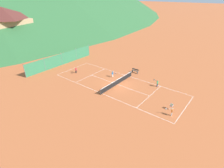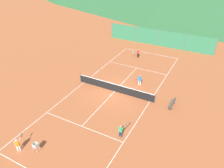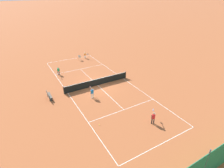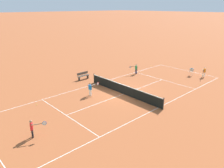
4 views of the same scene
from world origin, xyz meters
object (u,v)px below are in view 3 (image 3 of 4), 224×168
tennis_ball_by_net_left (45,66)px  tennis_ball_far_corner (105,81)px  tennis_net (97,82)px  tennis_ball_service_box (99,125)px  player_near_baseline (92,92)px  player_near_service (58,71)px  courtside_bench (49,95)px  player_far_baseline (85,55)px  ball_hopper (79,57)px  player_far_service (153,117)px  tennis_ball_by_net_right (97,62)px

tennis_ball_by_net_left → tennis_ball_far_corner: same height
tennis_net → tennis_ball_far_corner: size_ratio=139.09×
tennis_ball_by_net_left → tennis_ball_service_box: bearing=94.6°
player_near_baseline → player_near_service: player_near_baseline is taller
player_near_baseline → tennis_ball_service_box: size_ratio=19.53×
courtside_bench → player_near_service: bearing=-114.1°
player_far_baseline → tennis_ball_by_net_left: (7.52, 0.41, -0.66)m
tennis_ball_service_box → ball_hopper: 18.30m
player_near_baseline → player_far_service: bearing=113.7°
tennis_ball_by_net_right → courtside_bench: courtside_bench is taller
tennis_ball_by_net_left → ball_hopper: size_ratio=0.07×
player_far_service → courtside_bench: (7.53, -9.36, -0.28)m
tennis_ball_service_box → courtside_bench: size_ratio=0.04×
tennis_net → tennis_ball_by_net_right: tennis_net is taller
player_near_service → tennis_ball_by_net_left: (1.16, -4.64, -0.69)m
tennis_ball_service_box → player_near_baseline: bearing=-106.9°
player_near_service → player_far_service: 16.18m
player_near_baseline → tennis_ball_by_net_right: (-5.71, -10.44, -0.72)m
player_near_baseline → player_far_service: (-3.08, 7.04, -0.02)m
player_far_service → player_far_baseline: bearing=-94.3°
player_near_baseline → tennis_ball_by_net_right: 11.92m
tennis_ball_far_corner → courtside_bench: (7.82, 0.68, 0.42)m
tennis_ball_by_net_right → tennis_ball_service_box: 16.79m
ball_hopper → player_far_service: bearing=89.4°
player_far_service → player_near_baseline: bearing=-66.3°
tennis_net → tennis_ball_by_net_left: bearing=-65.6°
tennis_ball_service_box → courtside_bench: bearing=-67.0°
player_far_service → tennis_ball_service_box: (4.53, -2.29, -0.70)m
player_near_service → tennis_ball_service_box: size_ratio=18.78×
player_far_baseline → courtside_bench: player_far_baseline is taller
tennis_net → ball_hopper: (-1.42, -10.39, 0.16)m
player_far_service → tennis_net: bearing=-82.9°
player_near_baseline → player_far_baseline: bearing=-109.0°
tennis_ball_by_net_right → courtside_bench: size_ratio=0.04×
player_near_baseline → tennis_ball_by_net_right: bearing=-118.7°
ball_hopper → courtside_bench: size_ratio=0.59×
player_near_baseline → player_far_service: 7.69m
player_near_baseline → tennis_ball_service_box: player_near_baseline is taller
player_far_service → player_near_service: bearing=-72.7°
tennis_net → ball_hopper: tennis_net is taller
tennis_ball_by_net_right → tennis_ball_service_box: same height
player_far_service → tennis_ball_service_box: size_ratio=19.02×
tennis_ball_by_net_right → tennis_ball_by_net_left: bearing=-16.9°
tennis_ball_by_net_right → courtside_bench: 13.01m
player_near_baseline → tennis_ball_by_net_left: 13.38m
player_far_baseline → tennis_ball_service_box: bearing=71.6°
tennis_ball_service_box → ball_hopper: (-4.75, -17.66, 0.63)m
tennis_net → ball_hopper: size_ratio=10.31×
tennis_ball_by_net_left → player_far_baseline: bearing=-176.9°
player_far_baseline → tennis_ball_service_box: (6.07, 18.20, -0.66)m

